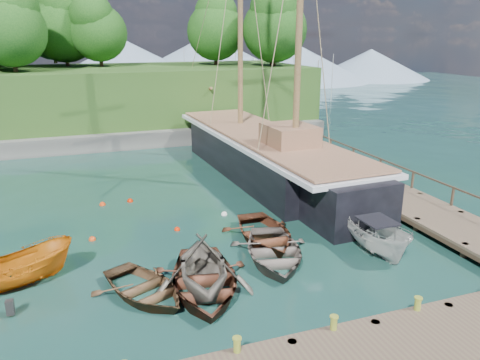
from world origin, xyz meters
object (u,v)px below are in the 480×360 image
(rowboat_1, at_px, (203,290))
(schooner, at_px, (264,157))
(cabin_boat_white, at_px, (375,251))
(rowboat_3, at_px, (274,260))
(rowboat_4, at_px, (265,241))
(rowboat_0, at_px, (145,296))
(motorboat_orange, at_px, (20,286))
(rowboat_2, at_px, (204,291))

(rowboat_1, relative_size, schooner, 0.15)
(rowboat_1, xyz_separation_m, cabin_boat_white, (7.76, 0.59, 0.00))
(schooner, bearing_deg, cabin_boat_white, -92.43)
(rowboat_1, height_order, rowboat_3, rowboat_1)
(rowboat_4, bearing_deg, rowboat_1, -136.33)
(rowboat_0, distance_m, motorboat_orange, 4.78)
(rowboat_0, relative_size, schooner, 0.14)
(rowboat_0, height_order, rowboat_1, rowboat_1)
(rowboat_4, height_order, cabin_boat_white, cabin_boat_white)
(rowboat_1, xyz_separation_m, rowboat_4, (3.75, 3.21, 0.00))
(schooner, bearing_deg, rowboat_0, -130.51)
(rowboat_1, bearing_deg, schooner, 68.94)
(rowboat_0, bearing_deg, rowboat_3, -14.41)
(rowboat_3, bearing_deg, rowboat_4, 92.33)
(rowboat_0, relative_size, rowboat_2, 0.80)
(rowboat_3, xyz_separation_m, motorboat_orange, (-9.63, 1.24, 0.00))
(rowboat_1, distance_m, schooner, 15.05)
(rowboat_2, height_order, schooner, schooner)
(rowboat_0, distance_m, rowboat_1, 2.07)
(motorboat_orange, relative_size, schooner, 0.14)
(motorboat_orange, distance_m, schooner, 17.45)
(motorboat_orange, distance_m, cabin_boat_white, 14.17)
(rowboat_2, height_order, motorboat_orange, motorboat_orange)
(rowboat_0, bearing_deg, rowboat_4, 1.87)
(motorboat_orange, height_order, schooner, schooner)
(motorboat_orange, bearing_deg, rowboat_4, -105.59)
(rowboat_2, xyz_separation_m, schooner, (7.72, 12.93, 1.17))
(rowboat_0, bearing_deg, rowboat_1, -33.63)
(rowboat_2, relative_size, rowboat_4, 1.10)
(rowboat_0, bearing_deg, rowboat_2, -35.29)
(rowboat_1, distance_m, rowboat_2, 0.06)
(rowboat_0, bearing_deg, schooner, 27.50)
(rowboat_2, xyz_separation_m, rowboat_4, (3.74, 3.27, 0.00))
(rowboat_1, distance_m, motorboat_orange, 6.77)
(cabin_boat_white, xyz_separation_m, schooner, (-0.03, 12.28, 1.17))
(motorboat_orange, relative_size, cabin_boat_white, 0.95)
(rowboat_3, relative_size, cabin_boat_white, 1.08)
(rowboat_0, height_order, motorboat_orange, motorboat_orange)
(rowboat_4, relative_size, motorboat_orange, 1.11)
(rowboat_1, bearing_deg, rowboat_0, -179.12)
(rowboat_4, height_order, motorboat_orange, motorboat_orange)
(rowboat_0, xyz_separation_m, rowboat_2, (2.05, -0.39, 0.00))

